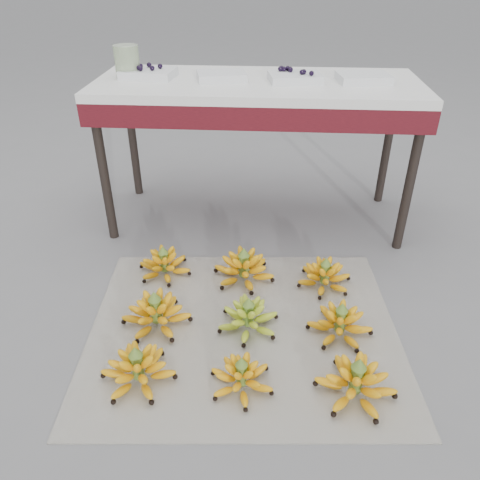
# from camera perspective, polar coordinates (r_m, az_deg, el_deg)

# --- Properties ---
(ground) EXTENTS (60.00, 60.00, 0.00)m
(ground) POSITION_cam_1_polar(r_m,az_deg,el_deg) (1.99, -2.37, -10.07)
(ground) COLOR slate
(ground) RESTS_ON ground
(newspaper_mat) EXTENTS (1.32, 1.13, 0.01)m
(newspaper_mat) POSITION_cam_1_polar(r_m,az_deg,el_deg) (1.96, 0.43, -10.82)
(newspaper_mat) COLOR white
(newspaper_mat) RESTS_ON ground
(bunch_front_left) EXTENTS (0.32, 0.32, 0.16)m
(bunch_front_left) POSITION_cam_1_polar(r_m,az_deg,el_deg) (1.76, -12.34, -15.12)
(bunch_front_left) COLOR #EAAB07
(bunch_front_left) RESTS_ON newspaper_mat
(bunch_front_center) EXTENTS (0.27, 0.27, 0.14)m
(bunch_front_center) POSITION_cam_1_polar(r_m,az_deg,el_deg) (1.71, 0.19, -16.34)
(bunch_front_center) COLOR #EAAB07
(bunch_front_center) RESTS_ON newspaper_mat
(bunch_front_right) EXTENTS (0.32, 0.32, 0.17)m
(bunch_front_right) POSITION_cam_1_polar(r_m,az_deg,el_deg) (1.73, 13.96, -16.46)
(bunch_front_right) COLOR #EAAB07
(bunch_front_right) RESTS_ON newspaper_mat
(bunch_mid_left) EXTENTS (0.30, 0.30, 0.17)m
(bunch_mid_left) POSITION_cam_1_polar(r_m,az_deg,el_deg) (1.97, -10.17, -8.79)
(bunch_mid_left) COLOR #EAAB07
(bunch_mid_left) RESTS_ON newspaper_mat
(bunch_mid_center) EXTENTS (0.33, 0.33, 0.16)m
(bunch_mid_center) POSITION_cam_1_polar(r_m,az_deg,el_deg) (1.93, 1.04, -9.42)
(bunch_mid_center) COLOR #81B52F
(bunch_mid_center) RESTS_ON newspaper_mat
(bunch_mid_right) EXTENTS (0.28, 0.28, 0.16)m
(bunch_mid_right) POSITION_cam_1_polar(r_m,az_deg,el_deg) (1.94, 12.10, -9.90)
(bunch_mid_right) COLOR #EAAB07
(bunch_mid_right) RESTS_ON newspaper_mat
(bunch_back_left) EXTENTS (0.31, 0.31, 0.15)m
(bunch_back_left) POSITION_cam_1_polar(r_m,az_deg,el_deg) (2.25, -9.20, -2.92)
(bunch_back_left) COLOR #EAAB07
(bunch_back_left) RESTS_ON newspaper_mat
(bunch_back_center) EXTENTS (0.37, 0.37, 0.17)m
(bunch_back_center) POSITION_cam_1_polar(r_m,az_deg,el_deg) (2.18, 0.46, -3.48)
(bunch_back_center) COLOR #EAAB07
(bunch_back_center) RESTS_ON newspaper_mat
(bunch_back_right) EXTENTS (0.26, 0.26, 0.15)m
(bunch_back_right) POSITION_cam_1_polar(r_m,az_deg,el_deg) (2.18, 10.27, -4.33)
(bunch_back_right) COLOR #EAAB07
(bunch_back_right) RESTS_ON newspaper_mat
(vendor_table) EXTENTS (1.62, 0.65, 0.78)m
(vendor_table) POSITION_cam_1_polar(r_m,az_deg,el_deg) (2.48, 2.12, 16.89)
(vendor_table) COLOR black
(vendor_table) RESTS_ON ground
(tray_far_left) EXTENTS (0.28, 0.21, 0.07)m
(tray_far_left) POSITION_cam_1_polar(r_m,az_deg,el_deg) (2.54, -11.11, 19.35)
(tray_far_left) COLOR silver
(tray_far_left) RESTS_ON vendor_table
(tray_left) EXTENTS (0.27, 0.22, 0.04)m
(tray_left) POSITION_cam_1_polar(r_m,az_deg,el_deg) (2.46, -2.27, 19.36)
(tray_left) COLOR silver
(tray_left) RESTS_ON vendor_table
(tray_right) EXTENTS (0.28, 0.22, 0.06)m
(tray_right) POSITION_cam_1_polar(r_m,az_deg,el_deg) (2.43, 6.70, 19.13)
(tray_right) COLOR silver
(tray_right) RESTS_ON vendor_table
(tray_far_right) EXTENTS (0.27, 0.21, 0.04)m
(tray_far_right) POSITION_cam_1_polar(r_m,az_deg,el_deg) (2.48, 14.81, 18.55)
(tray_far_right) COLOR silver
(tray_far_right) RESTS_ON vendor_table
(glass_jar) EXTENTS (0.16, 0.16, 0.15)m
(glass_jar) POSITION_cam_1_polar(r_m,az_deg,el_deg) (2.55, -13.60, 20.38)
(glass_jar) COLOR beige
(glass_jar) RESTS_ON vendor_table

